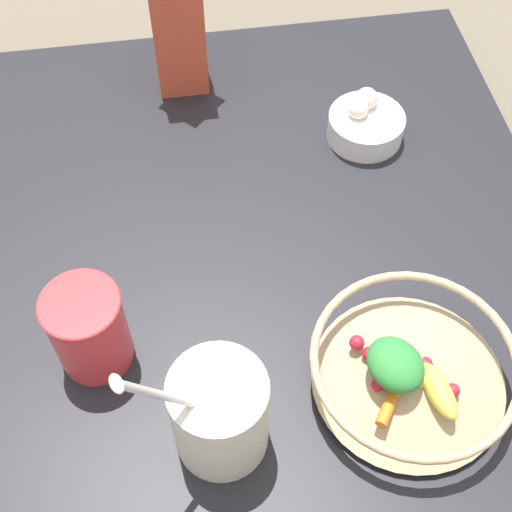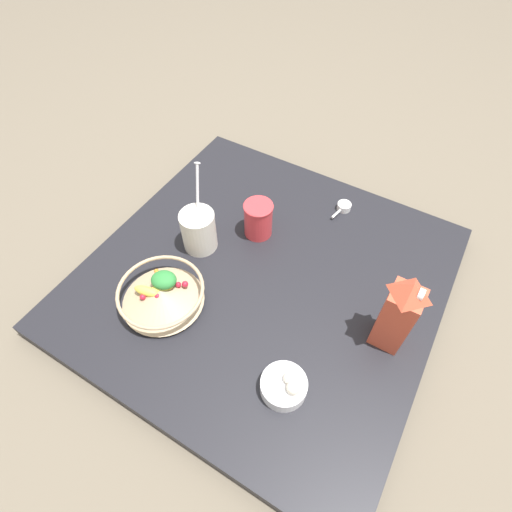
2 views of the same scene
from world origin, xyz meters
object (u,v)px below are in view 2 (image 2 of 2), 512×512
(milk_carton, at_px, (398,313))
(yogurt_tub, at_px, (198,229))
(fruit_bowl, at_px, (162,294))
(garlic_bowl, at_px, (285,386))
(drinking_cup, at_px, (258,219))

(milk_carton, height_order, yogurt_tub, yogurt_tub)
(fruit_bowl, bearing_deg, garlic_bowl, -96.74)
(milk_carton, relative_size, drinking_cup, 2.10)
(milk_carton, distance_m, drinking_cup, 0.48)
(drinking_cup, bearing_deg, milk_carton, -107.41)
(fruit_bowl, distance_m, garlic_bowl, 0.40)
(yogurt_tub, bearing_deg, milk_carton, -91.00)
(milk_carton, relative_size, yogurt_tub, 0.99)
(fruit_bowl, height_order, garlic_bowl, fruit_bowl)
(fruit_bowl, xyz_separation_m, garlic_bowl, (-0.05, -0.39, -0.02))
(fruit_bowl, bearing_deg, milk_carton, -69.88)
(drinking_cup, xyz_separation_m, garlic_bowl, (-0.39, -0.30, -0.04))
(drinking_cup, bearing_deg, yogurt_tub, 137.35)
(milk_carton, relative_size, garlic_bowl, 2.22)
(fruit_bowl, bearing_deg, yogurt_tub, 8.16)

